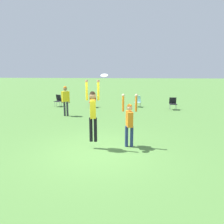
{
  "coord_description": "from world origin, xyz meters",
  "views": [
    {
      "loc": [
        1.02,
        -7.35,
        2.92
      ],
      "look_at": [
        0.41,
        0.75,
        1.3
      ],
      "focal_mm": 35.0,
      "sensor_mm": 36.0,
      "label": 1
    }
  ],
  "objects_px": {
    "person_jumping": "(93,109)",
    "frisbee": "(104,75)",
    "camping_chair_0": "(138,101)",
    "camping_chair_1": "(58,100)",
    "camping_chair_3": "(173,103)",
    "person_spectator_near": "(66,98)",
    "person_defending": "(129,119)",
    "camping_chair_2": "(93,101)"
  },
  "relations": [
    {
      "from": "person_jumping",
      "to": "frisbee",
      "type": "relative_size",
      "value": 8.56
    },
    {
      "from": "camping_chair_0",
      "to": "camping_chair_1",
      "type": "relative_size",
      "value": 0.93
    },
    {
      "from": "frisbee",
      "to": "camping_chair_1",
      "type": "relative_size",
      "value": 0.29
    },
    {
      "from": "camping_chair_3",
      "to": "person_spectator_near",
      "type": "xyz_separation_m",
      "value": [
        -7.1,
        -2.69,
        0.63
      ]
    },
    {
      "from": "frisbee",
      "to": "camping_chair_0",
      "type": "bearing_deg",
      "value": 80.08
    },
    {
      "from": "person_jumping",
      "to": "camping_chair_3",
      "type": "height_order",
      "value": "person_jumping"
    },
    {
      "from": "camping_chair_3",
      "to": "person_spectator_near",
      "type": "height_order",
      "value": "person_spectator_near"
    },
    {
      "from": "camping_chair_3",
      "to": "person_defending",
      "type": "bearing_deg",
      "value": 68.26
    },
    {
      "from": "camping_chair_0",
      "to": "camping_chair_2",
      "type": "height_order",
      "value": "camping_chair_0"
    },
    {
      "from": "camping_chair_2",
      "to": "person_spectator_near",
      "type": "distance_m",
      "value": 3.45
    },
    {
      "from": "person_defending",
      "to": "camping_chair_2",
      "type": "height_order",
      "value": "person_defending"
    },
    {
      "from": "person_spectator_near",
      "to": "frisbee",
      "type": "bearing_deg",
      "value": -92.16
    },
    {
      "from": "camping_chair_3",
      "to": "frisbee",
      "type": "bearing_deg",
      "value": 63.29
    },
    {
      "from": "frisbee",
      "to": "camping_chair_1",
      "type": "distance_m",
      "value": 10.14
    },
    {
      "from": "person_defending",
      "to": "camping_chair_1",
      "type": "distance_m",
      "value": 10.24
    },
    {
      "from": "camping_chair_0",
      "to": "camping_chair_1",
      "type": "bearing_deg",
      "value": 26.8
    },
    {
      "from": "person_defending",
      "to": "camping_chair_2",
      "type": "bearing_deg",
      "value": -172.96
    },
    {
      "from": "person_defending",
      "to": "camping_chair_2",
      "type": "xyz_separation_m",
      "value": [
        -2.78,
        8.4,
        -0.59
      ]
    },
    {
      "from": "person_jumping",
      "to": "camping_chair_3",
      "type": "relative_size",
      "value": 2.61
    },
    {
      "from": "camping_chair_0",
      "to": "camping_chair_2",
      "type": "bearing_deg",
      "value": 32.27
    },
    {
      "from": "person_jumping",
      "to": "camping_chair_2",
      "type": "height_order",
      "value": "person_jumping"
    },
    {
      "from": "camping_chair_3",
      "to": "person_spectator_near",
      "type": "bearing_deg",
      "value": 20.81
    },
    {
      "from": "camping_chair_2",
      "to": "person_spectator_near",
      "type": "xyz_separation_m",
      "value": [
        -1.15,
        -3.19,
        0.67
      ]
    },
    {
      "from": "person_jumping",
      "to": "camping_chair_2",
      "type": "relative_size",
      "value": 2.88
    },
    {
      "from": "person_defending",
      "to": "camping_chair_1",
      "type": "height_order",
      "value": "person_defending"
    },
    {
      "from": "camping_chair_1",
      "to": "person_spectator_near",
      "type": "bearing_deg",
      "value": 139.86
    },
    {
      "from": "camping_chair_0",
      "to": "camping_chair_3",
      "type": "distance_m",
      "value": 2.68
    },
    {
      "from": "camping_chair_1",
      "to": "camping_chair_0",
      "type": "bearing_deg",
      "value": -152.6
    },
    {
      "from": "camping_chair_2",
      "to": "person_defending",
      "type": "bearing_deg",
      "value": 99.45
    },
    {
      "from": "person_jumping",
      "to": "person_spectator_near",
      "type": "xyz_separation_m",
      "value": [
        -2.61,
        5.47,
        -0.34
      ]
    },
    {
      "from": "camping_chair_0",
      "to": "camping_chair_2",
      "type": "distance_m",
      "value": 3.49
    },
    {
      "from": "person_defending",
      "to": "frisbee",
      "type": "height_order",
      "value": "frisbee"
    },
    {
      "from": "camping_chair_0",
      "to": "camping_chair_1",
      "type": "xyz_separation_m",
      "value": [
        -6.2,
        -0.29,
        0.05
      ]
    },
    {
      "from": "person_jumping",
      "to": "camping_chair_2",
      "type": "bearing_deg",
      "value": -1.74
    },
    {
      "from": "camping_chair_2",
      "to": "camping_chair_0",
      "type": "bearing_deg",
      "value": 179.22
    },
    {
      "from": "person_jumping",
      "to": "camping_chair_3",
      "type": "distance_m",
      "value": 9.36
    },
    {
      "from": "frisbee",
      "to": "person_spectator_near",
      "type": "bearing_deg",
      "value": 119.32
    },
    {
      "from": "frisbee",
      "to": "person_spectator_near",
      "type": "height_order",
      "value": "frisbee"
    },
    {
      "from": "person_defending",
      "to": "camping_chair_3",
      "type": "bearing_deg",
      "value": 146.88
    },
    {
      "from": "camping_chair_2",
      "to": "camping_chair_1",
      "type": "bearing_deg",
      "value": -13.22
    },
    {
      "from": "camping_chair_2",
      "to": "frisbee",
      "type": "bearing_deg",
      "value": 93.43
    },
    {
      "from": "person_defending",
      "to": "frisbee",
      "type": "distance_m",
      "value": 1.87
    }
  ]
}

